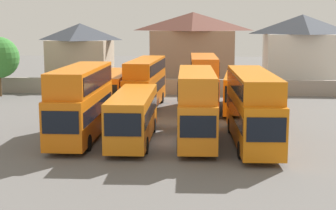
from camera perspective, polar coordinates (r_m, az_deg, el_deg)
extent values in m
plane|color=#605E5B|center=(53.10, 1.35, 0.38)|extent=(140.00, 140.00, 0.00)
cube|color=gray|center=(58.17, 1.66, 2.07)|extent=(56.00, 0.50, 1.80)
cube|color=orange|center=(36.41, -9.77, -0.86)|extent=(2.81, 10.82, 3.13)
cube|color=black|center=(31.20, -12.07, -1.95)|extent=(2.28, 0.13, 1.41)
cube|color=black|center=(36.34, -9.79, -0.28)|extent=(2.83, 9.96, 0.99)
cube|color=orange|center=(36.32, -9.78, 2.94)|extent=(2.74, 10.28, 1.67)
cube|color=black|center=(36.32, -9.78, 2.94)|extent=(2.82, 9.74, 1.17)
cylinder|color=black|center=(33.24, -9.02, -4.25)|extent=(0.32, 1.11, 1.10)
cylinder|color=black|center=(33.84, -12.98, -4.13)|extent=(0.32, 1.11, 1.10)
cylinder|color=black|center=(39.62, -6.93, -1.99)|extent=(0.32, 1.11, 1.10)
cylinder|color=black|center=(40.13, -10.28, -1.93)|extent=(0.32, 1.11, 1.10)
cube|color=orange|center=(35.16, -3.95, -1.14)|extent=(2.84, 10.40, 3.10)
cube|color=black|center=(30.05, -5.14, -2.25)|extent=(2.22, 0.15, 1.40)
cube|color=black|center=(35.10, -3.95, -0.54)|extent=(2.86, 9.58, 0.98)
cylinder|color=black|center=(32.22, -2.55, -4.58)|extent=(0.33, 1.11, 1.10)
cylinder|color=black|center=(32.52, -6.64, -4.50)|extent=(0.33, 1.11, 1.10)
cylinder|color=black|center=(38.44, -1.63, -2.27)|extent=(0.33, 1.11, 1.10)
cylinder|color=black|center=(38.69, -5.06, -2.23)|extent=(0.33, 1.11, 1.10)
cube|color=orange|center=(35.06, 3.21, -1.29)|extent=(2.93, 10.45, 2.95)
cube|color=black|center=(29.90, 3.41, -2.46)|extent=(2.16, 0.18, 1.33)
cube|color=black|center=(35.00, 3.22, -0.72)|extent=(2.93, 9.62, 0.93)
cube|color=orange|center=(34.96, 3.24, 2.51)|extent=(2.86, 9.93, 1.66)
cube|color=black|center=(34.96, 3.24, 2.51)|extent=(2.92, 9.42, 1.16)
cylinder|color=black|center=(32.25, 5.31, -4.60)|extent=(0.35, 1.11, 1.10)
cylinder|color=black|center=(32.20, 1.29, -4.58)|extent=(0.35, 1.11, 1.10)
cylinder|color=black|center=(38.49, 4.78, -2.29)|extent=(0.35, 1.11, 1.10)
cylinder|color=black|center=(38.45, 1.42, -2.27)|extent=(0.35, 1.11, 1.10)
cube|color=orange|center=(34.78, 9.51, -1.33)|extent=(3.11, 11.91, 3.15)
cube|color=black|center=(28.96, 11.04, -2.77)|extent=(2.23, 0.19, 1.42)
cube|color=black|center=(34.71, 9.52, -0.71)|extent=(3.10, 10.97, 0.99)
cube|color=orange|center=(34.72, 9.55, 2.48)|extent=(3.03, 11.32, 1.43)
cube|color=black|center=(34.72, 9.55, 2.48)|extent=(3.09, 10.73, 1.00)
cylinder|color=black|center=(31.73, 12.39, -5.01)|extent=(0.35, 1.11, 1.10)
cylinder|color=black|center=(31.39, 8.19, -5.04)|extent=(0.35, 1.11, 1.10)
cylinder|color=black|center=(38.76, 10.46, -2.33)|extent=(0.35, 1.11, 1.10)
cylinder|color=black|center=(38.48, 7.03, -2.33)|extent=(0.35, 1.11, 1.10)
cube|color=orange|center=(48.58, -5.98, 1.80)|extent=(2.65, 10.71, 3.17)
cube|color=black|center=(43.31, -7.16, 1.36)|extent=(2.15, 0.12, 1.43)
cube|color=black|center=(48.53, -5.98, 2.24)|extent=(2.67, 9.86, 1.00)
cylinder|color=black|center=(45.39, -5.24, -0.50)|extent=(0.32, 1.11, 1.10)
cylinder|color=black|center=(45.78, -8.01, -0.47)|extent=(0.32, 1.11, 1.10)
cylinder|color=black|center=(51.84, -4.12, 0.75)|extent=(0.32, 1.11, 1.10)
cylinder|color=black|center=(52.19, -6.56, 0.77)|extent=(0.32, 1.11, 1.10)
cube|color=orange|center=(48.67, -2.55, 1.75)|extent=(2.80, 11.83, 2.98)
cube|color=black|center=(42.86, -3.80, 1.17)|extent=(2.14, 0.15, 1.34)
cube|color=black|center=(48.62, -2.55, 2.16)|extent=(2.81, 10.89, 0.94)
cube|color=orange|center=(48.71, -2.51, 4.36)|extent=(2.73, 11.24, 1.41)
cube|color=black|center=(48.71, -2.51, 4.36)|extent=(2.80, 10.65, 0.99)
cylinder|color=black|center=(45.14, -1.87, -0.52)|extent=(0.33, 1.11, 1.10)
cylinder|color=black|center=(45.51, -4.65, -0.47)|extent=(0.33, 1.11, 1.10)
cylinder|color=black|center=(52.26, -0.70, 0.85)|extent=(0.33, 1.11, 1.10)
cylinder|color=black|center=(52.59, -3.11, 0.89)|extent=(0.33, 1.11, 1.10)
cube|color=orange|center=(48.16, 4.03, 1.71)|extent=(2.87, 10.18, 3.08)
cube|color=black|center=(43.10, 4.25, 1.30)|extent=(2.12, 0.18, 1.39)
cube|color=black|center=(48.11, 4.04, 2.14)|extent=(2.87, 9.37, 0.97)
cube|color=orange|center=(48.15, 4.05, 4.56)|extent=(2.80, 9.67, 1.68)
cube|color=black|center=(48.15, 4.05, 4.56)|extent=(2.86, 9.17, 1.18)
cylinder|color=black|center=(45.33, 5.54, -0.52)|extent=(0.35, 1.11, 1.10)
cylinder|color=black|center=(45.25, 2.73, -0.50)|extent=(0.35, 1.11, 1.10)
cylinder|color=black|center=(51.49, 5.14, 0.68)|extent=(0.35, 1.11, 1.10)
cylinder|color=black|center=(51.42, 2.67, 0.69)|extent=(0.35, 1.11, 1.10)
cube|color=orange|center=(48.46, 8.02, 1.71)|extent=(3.31, 11.70, 3.12)
cube|color=black|center=(42.67, 7.93, 1.19)|extent=(2.23, 0.23, 1.41)
cube|color=black|center=(48.42, 8.03, 2.15)|extent=(3.29, 10.78, 0.98)
cylinder|color=black|center=(45.13, 9.40, -0.65)|extent=(0.37, 1.12, 1.10)
cylinder|color=black|center=(45.16, 6.44, -0.57)|extent=(0.37, 1.12, 1.10)
cylinder|color=black|center=(52.21, 9.31, 0.71)|extent=(0.37, 1.12, 1.10)
cylinder|color=black|center=(52.23, 6.76, 0.77)|extent=(0.37, 1.12, 1.10)
cube|color=tan|center=(68.37, -9.80, 4.77)|extent=(7.67, 7.10, 5.93)
pyramid|color=#3D424C|center=(68.18, -9.90, 8.17)|extent=(8.05, 7.45, 2.17)
cube|color=#9E7A60|center=(66.16, 2.81, 5.29)|extent=(10.55, 6.60, 7.19)
pyramid|color=brown|center=(65.99, 2.84, 9.43)|extent=(11.08, 6.93, 2.34)
cube|color=silver|center=(67.28, 14.79, 4.89)|extent=(9.17, 7.04, 6.78)
pyramid|color=#3D424C|center=(67.10, 14.96, 8.81)|extent=(9.63, 7.39, 2.45)
cylinder|color=brown|center=(59.89, -18.46, 2.25)|extent=(0.37, 0.37, 2.75)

